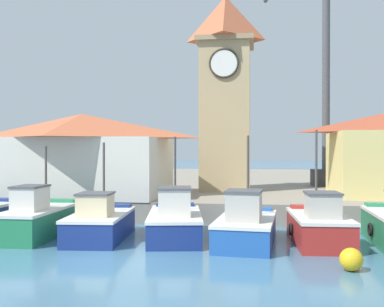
{
  "coord_description": "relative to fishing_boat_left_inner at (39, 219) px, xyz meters",
  "views": [
    {
      "loc": [
        4.74,
        -14.19,
        3.69
      ],
      "look_at": [
        1.45,
        9.71,
        3.5
      ],
      "focal_mm": 42.0,
      "sensor_mm": 36.0,
      "label": 1
    }
  ],
  "objects": [
    {
      "name": "ground_plane",
      "position": [
        4.29,
        -3.74,
        -0.78
      ],
      "size": [
        300.0,
        300.0,
        0.0
      ],
      "primitive_type": "plane",
      "color": "teal"
    },
    {
      "name": "quay_wharf",
      "position": [
        4.29,
        23.97,
        -0.25
      ],
      "size": [
        120.0,
        40.0,
        1.05
      ],
      "primitive_type": "cube",
      "color": "gray",
      "rests_on": "ground"
    },
    {
      "name": "fishing_boat_left_inner",
      "position": [
        0.0,
        0.0,
        0.0
      ],
      "size": [
        1.94,
        4.86,
        3.86
      ],
      "color": "#237A4C",
      "rests_on": "ground"
    },
    {
      "name": "fishing_boat_mid_left",
      "position": [
        2.73,
        -0.08,
        -0.09
      ],
      "size": [
        2.48,
        4.7,
        4.01
      ],
      "color": "navy",
      "rests_on": "ground"
    },
    {
      "name": "fishing_boat_center",
      "position": [
        5.77,
        0.44,
        -0.05
      ],
      "size": [
        2.93,
        5.31,
        4.26
      ],
      "color": "navy",
      "rests_on": "ground"
    },
    {
      "name": "fishing_boat_mid_right",
      "position": [
        8.73,
        -0.2,
        -0.06
      ],
      "size": [
        2.57,
        5.01,
        4.28
      ],
      "color": "#2356A8",
      "rests_on": "ground"
    },
    {
      "name": "fishing_boat_right_inner",
      "position": [
        11.56,
        0.14,
        -0.05
      ],
      "size": [
        2.26,
        4.43,
        4.51
      ],
      "color": "#AD2823",
      "rests_on": "ground"
    },
    {
      "name": "clock_tower",
      "position": [
        7.19,
        11.55,
        7.02
      ],
      "size": [
        3.68,
        3.68,
        14.32
      ],
      "color": "tan",
      "rests_on": "quay_wharf"
    },
    {
      "name": "warehouse_left",
      "position": [
        -1.0,
        7.25,
        2.7
      ],
      "size": [
        10.12,
        7.07,
        4.75
      ],
      "color": "silver",
      "rests_on": "quay_wharf"
    },
    {
      "name": "port_crane_near",
      "position": [
        14.13,
        16.28,
        7.83
      ],
      "size": [
        5.62,
        8.58,
        20.33
      ],
      "color": "#353539",
      "rests_on": "quay_wharf"
    },
    {
      "name": "mooring_buoy",
      "position": [
        11.98,
        -3.77,
        -0.43
      ],
      "size": [
        0.7,
        0.7,
        0.7
      ],
      "primitive_type": "sphere",
      "color": "gold",
      "rests_on": "ground"
    },
    {
      "name": "dock_worker_near_tower",
      "position": [
        3.54,
        5.48,
        1.12
      ],
      "size": [
        0.34,
        0.22,
        1.62
      ],
      "color": "#33333D",
      "rests_on": "quay_wharf"
    }
  ]
}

